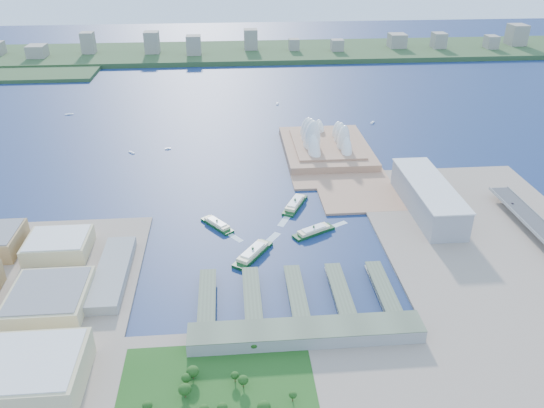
{
  "coord_description": "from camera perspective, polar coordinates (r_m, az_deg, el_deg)",
  "views": [
    {
      "loc": [
        -42.78,
        -475.81,
        317.05
      ],
      "look_at": [
        4.29,
        82.99,
        18.0
      ],
      "focal_mm": 35.0,
      "sensor_mm": 36.0,
      "label": 1
    }
  ],
  "objects": [
    {
      "name": "boat_e",
      "position": [
        1060.91,
        0.58,
        10.77
      ],
      "size": [
        5.77,
        12.68,
        3.0
      ],
      "primitive_type": null,
      "rotation": [
        0.0,
        0.0,
        -0.16
      ],
      "color": "white",
      "rests_on": "ground"
    },
    {
      "name": "park",
      "position": [
        419.1,
        -5.96,
        -19.04
      ],
      "size": [
        150.0,
        110.0,
        16.0
      ],
      "primitive_type": null,
      "color": "#194714",
      "rests_on": "south_land"
    },
    {
      "name": "boat_b",
      "position": [
        856.4,
        -11.14,
        5.89
      ],
      "size": [
        9.56,
        4.46,
        2.48
      ],
      "primitive_type": null,
      "rotation": [
        0.0,
        0.0,
        1.71
      ],
      "color": "white",
      "rests_on": "ground"
    },
    {
      "name": "opera_house",
      "position": [
        821.18,
        5.91,
        7.61
      ],
      "size": [
        134.0,
        180.0,
        58.0
      ],
      "primitive_type": null,
      "color": "white",
      "rests_on": "peninsula"
    },
    {
      "name": "east_land",
      "position": [
        600.7,
        24.34,
        -6.46
      ],
      "size": [
        240.0,
        500.0,
        3.0
      ],
      "primitive_type": "cube",
      "color": "gray",
      "rests_on": "ground"
    },
    {
      "name": "ferry_b",
      "position": [
        666.23,
        2.49,
        0.16
      ],
      "size": [
        38.54,
        58.38,
        10.93
      ],
      "primitive_type": null,
      "rotation": [
        0.0,
        0.0,
        -0.45
      ],
      "color": "#0E3915",
      "rests_on": "ground"
    },
    {
      "name": "peninsula",
      "position": [
        814.6,
        6.23,
        5.11
      ],
      "size": [
        135.0,
        220.0,
        3.0
      ],
      "primitive_type": "cube",
      "color": "#A7795B",
      "rests_on": "ground"
    },
    {
      "name": "ferry_d",
      "position": [
        610.62,
        4.5,
        -2.76
      ],
      "size": [
        52.5,
        36.55,
        9.91
      ],
      "primitive_type": null,
      "rotation": [
        0.0,
        0.0,
        2.06
      ],
      "color": "#0E3915",
      "rests_on": "ground"
    },
    {
      "name": "terminal_building",
      "position": [
        463.01,
        3.69,
        -13.71
      ],
      "size": [
        200.0,
        28.0,
        12.0
      ],
      "primitive_type": "cube",
      "color": "gray",
      "rests_on": "south_land"
    },
    {
      "name": "boat_a",
      "position": [
        854.44,
        -14.87,
        5.41
      ],
      "size": [
        10.95,
        11.31,
        2.43
      ],
      "primitive_type": null,
      "rotation": [
        0.0,
        0.0,
        0.76
      ],
      "color": "white",
      "rests_on": "ground"
    },
    {
      "name": "toaster_building",
      "position": [
        673.35,
        16.42,
        0.71
      ],
      "size": [
        45.0,
        155.0,
        35.0
      ],
      "primitive_type": "cube",
      "color": "gray",
      "rests_on": "east_land"
    },
    {
      "name": "ground",
      "position": [
        573.36,
        0.27,
        -5.5
      ],
      "size": [
        3000.0,
        3000.0,
        0.0
      ],
      "primitive_type": "plane",
      "color": "#10224B",
      "rests_on": "ground"
    },
    {
      "name": "ferry_wharves",
      "position": [
        511.33,
        2.61,
        -9.62
      ],
      "size": [
        184.0,
        90.0,
        9.3
      ],
      "primitive_type": null,
      "color": "#4E5B44",
      "rests_on": "ground"
    },
    {
      "name": "far_shore",
      "position": [
        1489.28,
        -3.19,
        15.97
      ],
      "size": [
        2200.0,
        260.0,
        12.0
      ],
      "primitive_type": "cube",
      "color": "#2D4926",
      "rests_on": "ground"
    },
    {
      "name": "west_buildings",
      "position": [
        545.85,
        -26.48,
        -8.76
      ],
      "size": [
        200.0,
        280.0,
        27.0
      ],
      "primitive_type": null,
      "color": "#A17F50",
      "rests_on": "west_land"
    },
    {
      "name": "boat_c",
      "position": [
        971.39,
        10.74,
        8.62
      ],
      "size": [
        10.01,
        13.17,
        2.94
      ],
      "primitive_type": null,
      "rotation": [
        0.0,
        0.0,
        2.6
      ],
      "color": "white",
      "rests_on": "ground"
    },
    {
      "name": "far_skyline",
      "position": [
        1463.01,
        -3.19,
        17.09
      ],
      "size": [
        1900.0,
        140.0,
        55.0
      ],
      "primitive_type": null,
      "color": "gray",
      "rests_on": "far_shore"
    },
    {
      "name": "ferry_a",
      "position": [
        625.9,
        -5.93,
        -2.04
      ],
      "size": [
        39.83,
        46.86,
        9.32
      ],
      "primitive_type": null,
      "rotation": [
        0.0,
        0.0,
        0.65
      ],
      "color": "#0E3915",
      "rests_on": "ground"
    },
    {
      "name": "car_c",
      "position": [
        706.02,
        24.45,
        0.08
      ],
      "size": [
        1.69,
        4.15,
        1.2
      ],
      "primitive_type": "imported",
      "rotation": [
        0.0,
        0.0,
        3.14
      ],
      "color": "slate",
      "rests_on": "expressway"
    },
    {
      "name": "boat_d",
      "position": [
        1068.58,
        -20.98,
        9.03
      ],
      "size": [
        15.45,
        6.32,
        2.55
      ],
      "primitive_type": null,
      "rotation": [
        0.0,
        0.0,
        1.78
      ],
      "color": "white",
      "rests_on": "ground"
    },
    {
      "name": "ferry_c",
      "position": [
        568.95,
        -2.08,
        -5.13
      ],
      "size": [
        46.54,
        57.88,
        11.31
      ],
      "primitive_type": null,
      "rotation": [
        0.0,
        0.0,
        2.54
      ],
      "color": "#0E3915",
      "rests_on": "ground"
    }
  ]
}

